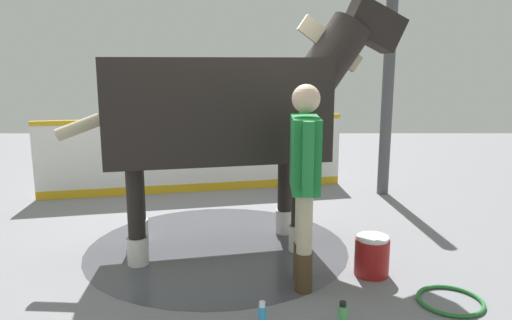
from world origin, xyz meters
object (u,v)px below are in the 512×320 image
(horse, at_px, (227,109))
(handler, at_px, (305,173))
(wash_bucket, at_px, (372,256))
(bottle_spray, at_px, (342,314))
(hose_coil, at_px, (450,300))
(bottle_shampoo, at_px, (262,317))

(horse, xyz_separation_m, handler, (0.89, 0.68, -0.43))
(wash_bucket, relative_size, bottle_spray, 1.99)
(handler, distance_m, hose_coil, 1.54)
(handler, relative_size, hose_coil, 3.28)
(horse, distance_m, handler, 1.21)
(handler, distance_m, bottle_shampoo, 1.20)
(horse, height_order, handler, horse)
(handler, bearing_deg, bottle_spray, 110.82)
(horse, distance_m, bottle_shampoo, 2.11)
(horse, xyz_separation_m, hose_coil, (1.21, 1.83, -1.41))
(wash_bucket, height_order, bottle_spray, wash_bucket)
(wash_bucket, bearing_deg, hose_coil, 44.17)
(horse, bearing_deg, hose_coil, -45.70)
(bottle_shampoo, xyz_separation_m, hose_coil, (-0.41, 1.50, -0.08))
(wash_bucket, bearing_deg, handler, -71.92)
(wash_bucket, distance_m, hose_coil, 0.75)
(horse, bearing_deg, handler, -64.95)
(bottle_spray, relative_size, hose_coil, 0.35)
(horse, distance_m, hose_coil, 2.61)
(bottle_shampoo, height_order, hose_coil, bottle_shampoo)
(horse, relative_size, bottle_spray, 18.68)
(wash_bucket, bearing_deg, horse, -117.42)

